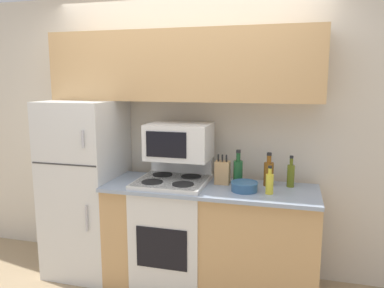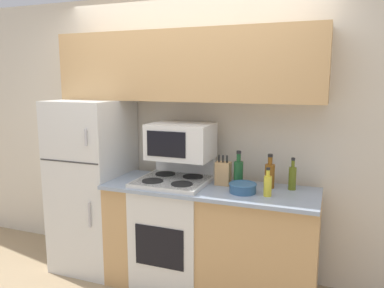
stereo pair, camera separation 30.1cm
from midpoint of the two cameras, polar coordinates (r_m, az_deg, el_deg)
wall_back at (r=3.51m, az=2.54°, el=1.48°), size 8.00×0.05×2.55m
lower_cabinets at (r=3.27m, az=5.44°, el=-14.15°), size 1.75×0.61×0.91m
refrigerator at (r=3.66m, az=-12.56°, el=-6.02°), size 0.62×0.69×1.60m
upper_cabinets at (r=3.29m, az=1.54°, el=11.78°), size 2.37×0.34×0.60m
stove at (r=3.34m, az=-0.17°, el=-12.98°), size 0.59×0.60×1.11m
microwave at (r=3.19m, az=0.99°, el=0.42°), size 0.53×0.39×0.30m
knife_block at (r=3.15m, az=7.50°, el=-4.47°), size 0.12×0.09×0.25m
bowl at (r=2.97m, az=10.65°, el=-6.58°), size 0.22×0.22×0.07m
bottle_cooking_spray at (r=2.91m, az=14.40°, el=-6.12°), size 0.06×0.06×0.22m
bottle_wine_green at (r=3.10m, az=9.86°, el=-4.36°), size 0.08×0.08×0.30m
bottle_whiskey at (r=3.12m, az=14.49°, el=-4.60°), size 0.08×0.08×0.28m
bottle_olive_oil at (r=3.13m, az=17.75°, el=-4.87°), size 0.06×0.06×0.26m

